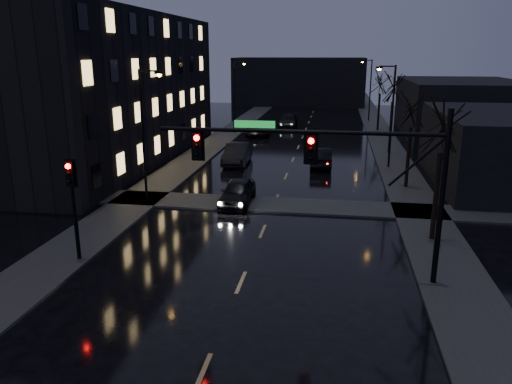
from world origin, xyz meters
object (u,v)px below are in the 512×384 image
at_px(oncoming_car_c, 259,128).
at_px(oncoming_car_a, 237,192).
at_px(oncoming_car_d, 288,121).
at_px(lead_car, 321,157).
at_px(oncoming_car_b, 237,154).

bearing_deg(oncoming_car_c, oncoming_car_a, -88.81).
xyz_separation_m(oncoming_car_a, oncoming_car_d, (-0.09, 32.70, -0.00)).
bearing_deg(lead_car, oncoming_car_a, 64.31).
xyz_separation_m(oncoming_car_d, lead_car, (4.71, -21.54, 0.02)).
xyz_separation_m(oncoming_car_a, oncoming_car_b, (-2.20, 11.11, 0.09)).
height_order(oncoming_car_d, lead_car, lead_car).
bearing_deg(oncoming_car_c, lead_car, -68.92).
relative_size(oncoming_car_b, lead_car, 1.09).
distance_m(oncoming_car_d, lead_car, 22.05).
relative_size(oncoming_car_a, lead_car, 0.94).
distance_m(oncoming_car_a, oncoming_car_c, 26.55).
distance_m(oncoming_car_c, oncoming_car_d, 6.85).
xyz_separation_m(oncoming_car_a, oncoming_car_c, (-2.79, 26.41, 0.03)).
bearing_deg(oncoming_car_d, oncoming_car_b, -95.71).
height_order(oncoming_car_b, oncoming_car_d, oncoming_car_b).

